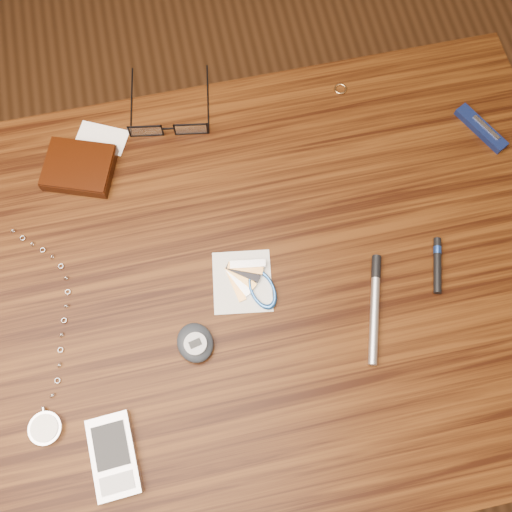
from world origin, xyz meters
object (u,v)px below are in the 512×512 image
(wallet_and_card, at_px, (80,167))
(pedometer, at_px, (195,343))
(pocket_watch, at_px, (46,419))
(silver_pen, at_px, (375,300))
(pocket_knife, at_px, (481,128))
(pda_phone, at_px, (114,456))
(desk, at_px, (251,304))
(eyeglasses, at_px, (169,126))
(notepad_keys, at_px, (252,284))

(wallet_and_card, relative_size, pedometer, 2.22)
(pocket_watch, height_order, silver_pen, same)
(wallet_and_card, bearing_deg, pocket_knife, -5.62)
(pedometer, bearing_deg, pda_phone, -136.53)
(desk, distance_m, pedometer, 0.16)
(eyeglasses, bearing_deg, pda_phone, -107.64)
(desk, relative_size, eyeglasses, 6.80)
(desk, height_order, pedometer, pedometer)
(pocket_watch, distance_m, pda_phone, 0.10)
(desk, xyz_separation_m, pda_phone, (-0.22, -0.19, 0.11))
(desk, bearing_deg, pocket_watch, -157.62)
(pedometer, bearing_deg, pocket_watch, -164.57)
(pocket_watch, height_order, pedometer, pedometer)
(wallet_and_card, height_order, eyeglasses, eyeglasses)
(pocket_watch, bearing_deg, eyeglasses, 60.19)
(wallet_and_card, xyz_separation_m, pocket_knife, (0.63, -0.06, -0.00))
(wallet_and_card, height_order, silver_pen, wallet_and_card)
(pedometer, relative_size, silver_pen, 0.43)
(wallet_and_card, distance_m, pda_phone, 0.43)
(pedometer, bearing_deg, silver_pen, 1.66)
(wallet_and_card, height_order, pedometer, pedometer)
(pda_phone, bearing_deg, pocket_watch, 142.02)
(wallet_and_card, xyz_separation_m, silver_pen, (0.39, -0.30, -0.00))
(pocket_watch, bearing_deg, pda_phone, -37.98)
(desk, distance_m, pda_phone, 0.31)
(desk, height_order, pocket_knife, pocket_knife)
(eyeglasses, bearing_deg, silver_pen, -54.45)
(eyeglasses, bearing_deg, pocket_watch, -119.81)
(eyeglasses, relative_size, pedometer, 2.24)
(desk, xyz_separation_m, wallet_and_card, (-0.22, 0.24, 0.11))
(pda_phone, xyz_separation_m, pocket_knife, (0.63, 0.36, -0.00))
(eyeglasses, xyz_separation_m, notepad_keys, (0.08, -0.28, -0.01))
(pocket_watch, bearing_deg, silver_pen, 7.97)
(wallet_and_card, relative_size, notepad_keys, 1.39)
(pda_phone, xyz_separation_m, silver_pen, (0.39, 0.13, -0.00))
(wallet_and_card, relative_size, pocket_watch, 0.46)
(notepad_keys, xyz_separation_m, silver_pen, (0.17, -0.06, 0.00))
(pedometer, bearing_deg, wallet_and_card, 112.50)
(desk, bearing_deg, pocket_knife, 23.20)
(pocket_knife, bearing_deg, notepad_keys, -156.87)
(desk, bearing_deg, wallet_and_card, 132.46)
(wallet_and_card, bearing_deg, eyeglasses, 15.80)
(silver_pen, bearing_deg, pocket_watch, -172.03)
(pocket_watch, distance_m, silver_pen, 0.48)
(pedometer, xyz_separation_m, notepad_keys, (0.09, 0.07, -0.01))
(eyeglasses, bearing_deg, desk, -75.44)
(desk, relative_size, wallet_and_card, 6.86)
(eyeglasses, bearing_deg, wallet_and_card, -164.20)
(pda_phone, bearing_deg, silver_pen, 18.50)
(notepad_keys, bearing_deg, wallet_and_card, 133.06)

